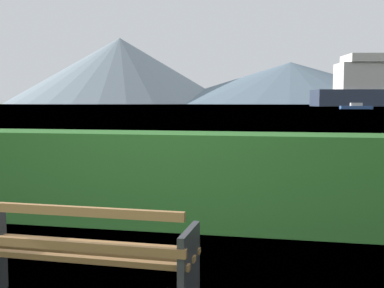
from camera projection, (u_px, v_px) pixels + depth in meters
name	position (u px, v px, depth m)	size (l,w,h in m)	color
water_surface	(289.00, 105.00, 305.03)	(620.00, 620.00, 0.00)	#6B8EA3
park_bench	(80.00, 256.00, 3.65)	(1.79, 0.61, 0.87)	olive
hedge_row	(168.00, 178.00, 6.27)	(7.41, 0.87, 1.20)	#2D6B28
fishing_boat_near	(356.00, 107.00, 118.41)	(7.69, 3.24, 1.56)	#335693
distant_hills	(298.00, 75.00, 553.02)	(749.68, 380.87, 81.09)	gray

